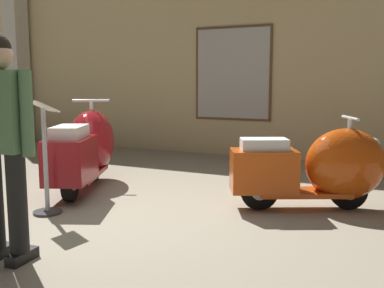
# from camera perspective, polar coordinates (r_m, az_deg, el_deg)

# --- Properties ---
(ground_plane) EXTENTS (60.00, 60.00, 0.00)m
(ground_plane) POSITION_cam_1_polar(r_m,az_deg,el_deg) (4.41, -10.23, -9.14)
(ground_plane) COLOR gray
(showroom_back_wall) EXTENTS (18.00, 0.63, 3.50)m
(showroom_back_wall) POSITION_cam_1_polar(r_m,az_deg,el_deg) (7.87, 5.59, 11.30)
(showroom_back_wall) COLOR #CCB784
(showroom_back_wall) RESTS_ON ground
(scooter_0) EXTENTS (1.15, 1.80, 1.07)m
(scooter_0) POSITION_cam_1_polar(r_m,az_deg,el_deg) (5.61, -13.41, -0.45)
(scooter_0) COLOR black
(scooter_0) RESTS_ON ground
(scooter_1) EXTENTS (1.59, 1.07, 0.95)m
(scooter_1) POSITION_cam_1_polar(r_m,az_deg,el_deg) (4.67, 16.08, -2.90)
(scooter_1) COLOR black
(scooter_1) RESTS_ON ground
(visitor_1) EXTENTS (0.55, 0.28, 1.62)m
(visitor_1) POSITION_cam_1_polar(r_m,az_deg,el_deg) (3.38, -23.23, 1.33)
(visitor_1) COLOR black
(visitor_1) RESTS_ON ground
(info_stanchion) EXTENTS (0.39, 0.35, 1.12)m
(info_stanchion) POSITION_cam_1_polar(r_m,az_deg,el_deg) (4.56, -18.22, -2.81)
(info_stanchion) COLOR #333338
(info_stanchion) RESTS_ON ground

